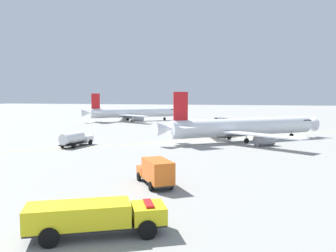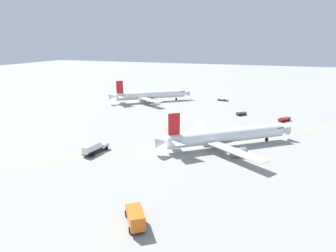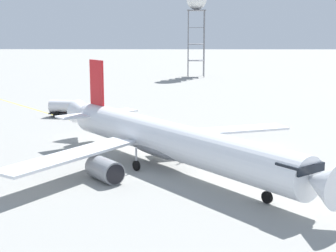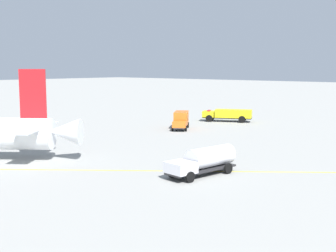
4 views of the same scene
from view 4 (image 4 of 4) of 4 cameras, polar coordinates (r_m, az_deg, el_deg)
The scene contains 3 objects.
catering_truck_truck at distance 81.66m, azimuth 1.64°, elevation 0.79°, with size 7.21×6.02×3.10m.
fuel_tanker_truck at distance 47.15m, azimuth 4.54°, elevation -4.35°, with size 8.58×3.74×2.87m.
fire_tender_truck at distance 93.18m, azimuth 7.62°, elevation 1.49°, with size 6.89×10.11×2.50m.
Camera 4 is at (-21.15, -56.72, 11.26)m, focal length 48.17 mm.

